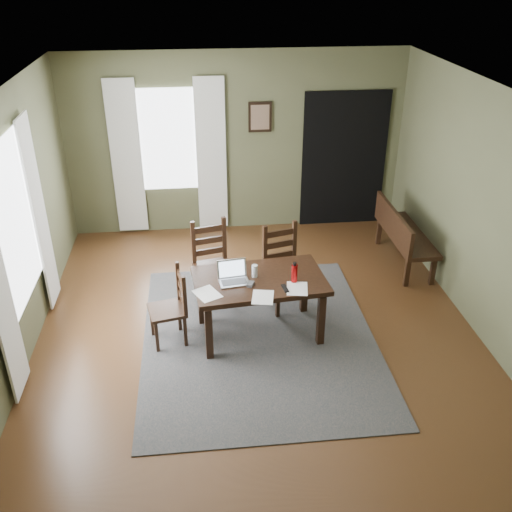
{
  "coord_description": "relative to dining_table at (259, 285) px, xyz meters",
  "views": [
    {
      "loc": [
        -0.6,
        -5.23,
        3.9
      ],
      "look_at": [
        0.0,
        0.3,
        0.9
      ],
      "focal_mm": 40.0,
      "sensor_mm": 36.0,
      "label": 1
    }
  ],
  "objects": [
    {
      "name": "curtain_left_far",
      "position": [
        -2.46,
        0.92,
        0.56
      ],
      "size": [
        0.03,
        0.48,
        2.3
      ],
      "color": "silver",
      "rests_on": "ground"
    },
    {
      "name": "paper_b",
      "position": [
        0.37,
        -0.25,
        0.09
      ],
      "size": [
        0.26,
        0.32,
        0.0
      ],
      "primitive_type": "cube",
      "rotation": [
        0.0,
        0.0,
        -0.17
      ],
      "color": "white",
      "rests_on": "dining_table"
    },
    {
      "name": "window_back",
      "position": [
        -1.02,
        2.87,
        0.81
      ],
      "size": [
        1.0,
        0.01,
        1.5
      ],
      "color": "white",
      "rests_on": "ground"
    },
    {
      "name": "dining_table",
      "position": [
        0.0,
        0.0,
        0.0
      ],
      "size": [
        1.51,
        0.99,
        0.71
      ],
      "rotation": [
        0.0,
        0.0,
        0.1
      ],
      "color": "black",
      "rests_on": "rug"
    },
    {
      "name": "chair_back_left",
      "position": [
        -0.49,
        0.76,
        -0.13
      ],
      "size": [
        0.54,
        0.55,
        1.04
      ],
      "rotation": [
        0.0,
        0.0,
        0.23
      ],
      "color": "black",
      "rests_on": "rug"
    },
    {
      "name": "computer_mouse",
      "position": [
        -0.11,
        -0.14,
        0.11
      ],
      "size": [
        0.09,
        0.12,
        0.03
      ],
      "primitive_type": "cube",
      "rotation": [
        0.0,
        0.0,
        -0.41
      ],
      "color": "#3F3F42",
      "rests_on": "dining_table"
    },
    {
      "name": "ground",
      "position": [
        -0.02,
        -0.1,
        -0.64
      ],
      "size": [
        5.0,
        6.0,
        0.01
      ],
      "color": "#492C16"
    },
    {
      "name": "framed_picture",
      "position": [
        0.33,
        2.87,
        1.11
      ],
      "size": [
        0.34,
        0.03,
        0.44
      ],
      "color": "black",
      "rests_on": "ground"
    },
    {
      "name": "water_bottle",
      "position": [
        0.37,
        -0.1,
        0.2
      ],
      "size": [
        0.09,
        0.09,
        0.24
      ],
      "rotation": [
        0.0,
        0.0,
        0.31
      ],
      "color": "#A40C0D",
      "rests_on": "dining_table"
    },
    {
      "name": "drinking_glass",
      "position": [
        -0.05,
        0.05,
        0.16
      ],
      "size": [
        0.08,
        0.08,
        0.14
      ],
      "primitive_type": "cylinder",
      "rotation": [
        0.0,
        0.0,
        0.37
      ],
      "color": "silver",
      "rests_on": "dining_table"
    },
    {
      "name": "paper_a",
      "position": [
        -0.58,
        -0.25,
        0.09
      ],
      "size": [
        0.34,
        0.36,
        0.0
      ],
      "primitive_type": "cube",
      "rotation": [
        0.0,
        0.0,
        0.48
      ],
      "color": "white",
      "rests_on": "dining_table"
    },
    {
      "name": "room_shell",
      "position": [
        -0.02,
        -0.1,
        1.17
      ],
      "size": [
        5.02,
        6.02,
        2.71
      ],
      "color": "#525537",
      "rests_on": "ground"
    },
    {
      "name": "rug",
      "position": [
        -0.02,
        -0.1,
        -0.63
      ],
      "size": [
        2.6,
        3.2,
        0.01
      ],
      "color": "#3A3A3A",
      "rests_on": "ground"
    },
    {
      "name": "chair_end",
      "position": [
        -0.98,
        -0.03,
        -0.2
      ],
      "size": [
        0.46,
        0.46,
        0.89
      ],
      "rotation": [
        0.0,
        0.0,
        -1.36
      ],
      "color": "black",
      "rests_on": "rug"
    },
    {
      "name": "curtain_back_left",
      "position": [
        -1.64,
        2.84,
        0.56
      ],
      "size": [
        0.44,
        0.03,
        2.3
      ],
      "color": "silver",
      "rests_on": "ground"
    },
    {
      "name": "doorway_back",
      "position": [
        1.63,
        2.87,
        0.41
      ],
      "size": [
        1.3,
        0.03,
        2.1
      ],
      "color": "black",
      "rests_on": "ground"
    },
    {
      "name": "bench",
      "position": [
        2.13,
        1.45,
        -0.15
      ],
      "size": [
        0.46,
        1.43,
        0.81
      ],
      "rotation": [
        0.0,
        0.0,
        1.57
      ],
      "color": "black",
      "rests_on": "ground"
    },
    {
      "name": "curtain_back_right",
      "position": [
        -0.4,
        2.84,
        0.56
      ],
      "size": [
        0.44,
        0.03,
        2.3
      ],
      "color": "silver",
      "rests_on": "ground"
    },
    {
      "name": "laptop",
      "position": [
        -0.29,
        -0.01,
        0.15
      ],
      "size": [
        0.35,
        0.29,
        0.22
      ],
      "rotation": [
        0.0,
        0.0,
        0.13
      ],
      "color": "#B7B7BC",
      "rests_on": "dining_table"
    },
    {
      "name": "chair_back_right",
      "position": [
        0.37,
        0.58,
        -0.13
      ],
      "size": [
        0.55,
        0.55,
        1.03
      ],
      "rotation": [
        0.0,
        0.0,
        0.27
      ],
      "color": "black",
      "rests_on": "rug"
    },
    {
      "name": "tv_remote",
      "position": [
        0.24,
        -0.24,
        0.1
      ],
      "size": [
        0.07,
        0.16,
        0.02
      ],
      "primitive_type": "cube",
      "rotation": [
        0.0,
        0.0,
        0.14
      ],
      "color": "black",
      "rests_on": "dining_table"
    },
    {
      "name": "window_left",
      "position": [
        -2.49,
        0.1,
        0.81
      ],
      "size": [
        0.01,
        1.3,
        1.7
      ],
      "color": "white",
      "rests_on": "ground"
    },
    {
      "name": "paper_e",
      "position": [
        -0.01,
        -0.38,
        0.09
      ],
      "size": [
        0.27,
        0.32,
        0.0
      ],
      "primitive_type": "cube",
      "rotation": [
        0.0,
        0.0,
        -0.18
      ],
      "color": "white",
      "rests_on": "dining_table"
    }
  ]
}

